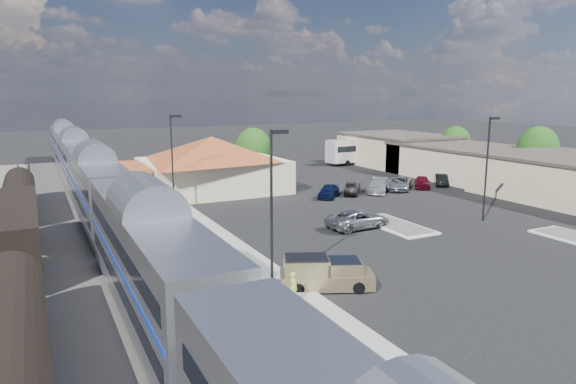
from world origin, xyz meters
name	(u,v)px	position (x,y,z in m)	size (l,w,h in m)	color
ground	(369,238)	(0.00, 0.00, 0.00)	(280.00, 280.00, 0.00)	black
railbed	(66,246)	(-21.00, 8.00, 0.06)	(16.00, 100.00, 0.12)	#4C4944
platform	(194,237)	(-12.00, 6.00, 0.09)	(5.50, 92.00, 0.18)	gray
passenger_train	(97,191)	(-18.00, 13.88, 2.87)	(3.00, 104.00, 5.55)	silver
freight_cars	(15,236)	(-24.00, 4.89, 1.93)	(2.80, 46.00, 4.00)	black
station_depot	(212,164)	(-4.56, 24.00, 3.13)	(18.35, 12.24, 6.20)	#BFB48B
buildings_east	(488,164)	(28.00, 14.28, 2.27)	(14.40, 51.40, 4.80)	#C6B28C
traffic_island_south	(395,225)	(4.00, 2.00, 0.10)	(3.30, 7.50, 0.21)	silver
lamp_plat_s	(273,196)	(-10.90, -6.00, 5.34)	(1.08, 0.25, 9.00)	black
lamp_plat_n	(173,154)	(-10.90, 16.00, 5.34)	(1.08, 0.25, 9.00)	black
lamp_lot	(488,160)	(12.10, 0.00, 5.34)	(1.08, 0.25, 9.00)	black
tree_east_b	(538,148)	(34.00, 12.00, 4.22)	(4.94, 4.94, 6.96)	#382314
tree_east_c	(455,142)	(34.00, 26.00, 3.76)	(4.41, 4.41, 6.21)	#382314
tree_depot	(253,148)	(3.00, 30.00, 4.02)	(4.71, 4.71, 6.63)	#382314
pickup_truck	(327,274)	(-8.27, -7.47, 0.86)	(5.57, 3.83, 1.81)	#98875E
suv	(358,219)	(0.87, 2.82, 0.76)	(2.52, 5.47, 1.52)	#94969C
coach_bus	(361,149)	(24.00, 35.92, 2.24)	(12.26, 3.44, 3.89)	silver
person_a	(293,287)	(-11.06, -8.77, 1.01)	(0.61, 0.40, 1.66)	#A4CA3F
person_b	(229,267)	(-12.97, -4.27, 1.00)	(0.80, 0.62, 1.64)	silver
parked_car_a	(329,191)	(5.30, 14.81, 0.71)	(1.69, 4.19, 1.43)	#0D1A44
parked_car_b	(352,188)	(8.50, 15.11, 0.67)	(1.42, 4.07, 1.34)	black
parked_car_c	(378,186)	(11.70, 14.81, 0.73)	(2.04, 5.01, 1.45)	silver
parked_car_d	(399,183)	(14.90, 15.11, 0.74)	(2.45, 5.31, 1.48)	gray
parked_car_e	(422,182)	(18.10, 14.81, 0.71)	(1.68, 4.17, 1.42)	maroon
parked_car_f	(441,180)	(21.30, 15.11, 0.67)	(1.42, 4.07, 1.34)	black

